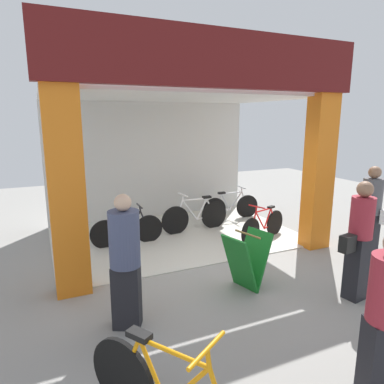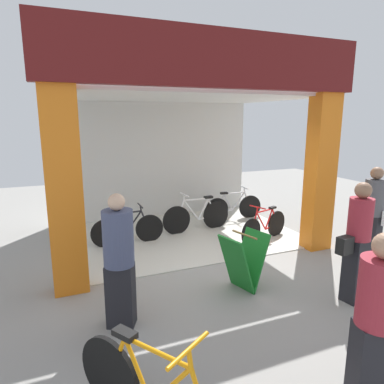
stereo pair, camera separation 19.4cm
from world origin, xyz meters
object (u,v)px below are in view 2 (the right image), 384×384
Objects in this scene: pedestrian_0 at (357,242)px; pedestrian_1 at (119,259)px; bicycle_inside_3 at (264,226)px; sandwich_board_sign at (244,262)px; pedestrian_3 at (379,325)px; bicycle_inside_0 at (128,229)px; pedestrian_2 at (373,212)px; bicycle_inside_2 at (197,216)px; bicycle_inside_1 at (234,207)px.

pedestrian_0 reaches higher than pedestrian_1.
sandwich_board_sign reaches higher than bicycle_inside_3.
pedestrian_1 reaches higher than pedestrian_3.
bicycle_inside_3 is at bearing -17.69° from bicycle_inside_0.
bicycle_inside_0 is 2.79m from sandwich_board_sign.
pedestrian_2 is at bearing 4.67° from pedestrian_1.
bicycle_inside_2 is at bearing 52.57° from pedestrian_1.
pedestrian_3 reaches higher than bicycle_inside_1.
pedestrian_3 is at bearing -77.77° from bicycle_inside_0.
bicycle_inside_1 is 3.35m from pedestrian_2.
bicycle_inside_1 is 1.61m from bicycle_inside_3.
pedestrian_0 reaches higher than pedestrian_3.
sandwich_board_sign is 2.44m from pedestrian_3.
sandwich_board_sign is (-1.64, -3.25, 0.10)m from bicycle_inside_1.
bicycle_inside_0 is 0.98× the size of bicycle_inside_1.
bicycle_inside_3 is (2.70, -0.86, -0.01)m from bicycle_inside_0.
pedestrian_3 is at bearing -107.57° from bicycle_inside_1.
sandwich_board_sign is 1.59m from pedestrian_0.
sandwich_board_sign is 0.52× the size of pedestrian_2.
bicycle_inside_3 is at bearing 48.02° from sandwich_board_sign.
pedestrian_2 is at bearing -48.52° from bicycle_inside_2.
bicycle_inside_3 is 1.55× the size of sandwich_board_sign.
bicycle_inside_3 is (-0.15, -1.60, -0.02)m from bicycle_inside_1.
bicycle_inside_3 is at bearing 84.53° from pedestrian_0.
pedestrian_0 is at bearing -145.65° from pedestrian_2.
pedestrian_2 is (2.32, -2.63, 0.52)m from bicycle_inside_2.
bicycle_inside_3 is 2.05m from pedestrian_2.
pedestrian_2 is (1.26, -1.52, 0.56)m from bicycle_inside_3.
pedestrian_0 is at bearing -95.47° from bicycle_inside_3.
bicycle_inside_1 is 3.64m from sandwich_board_sign.
pedestrian_1 is at bearing -150.60° from bicycle_inside_3.
pedestrian_1 reaches higher than bicycle_inside_1.
bicycle_inside_2 is at bearing -158.01° from bicycle_inside_1.
bicycle_inside_0 is 2.94m from bicycle_inside_1.
bicycle_inside_0 is 2.89m from pedestrian_1.
bicycle_inside_0 is at bearing 162.31° from bicycle_inside_3.
bicycle_inside_0 reaches higher than bicycle_inside_3.
pedestrian_2 is 3.84m from pedestrian_3.
bicycle_inside_2 is 3.82m from pedestrian_1.
bicycle_inside_2 is 3.78m from pedestrian_0.
pedestrian_3 reaches higher than bicycle_inside_0.
pedestrian_2 is at bearing -70.50° from bicycle_inside_1.
bicycle_inside_1 is 0.90× the size of pedestrian_1.
pedestrian_1 reaches higher than bicycle_inside_0.
bicycle_inside_1 is 5.94m from pedestrian_3.
pedestrian_0 is at bearing 47.15° from pedestrian_3.
pedestrian_1 is at bearing -135.17° from bicycle_inside_1.
bicycle_inside_2 is at bearing 81.35° from sandwich_board_sign.
bicycle_inside_3 is 0.81× the size of pedestrian_1.
bicycle_inside_3 is at bearing -95.44° from bicycle_inside_1.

